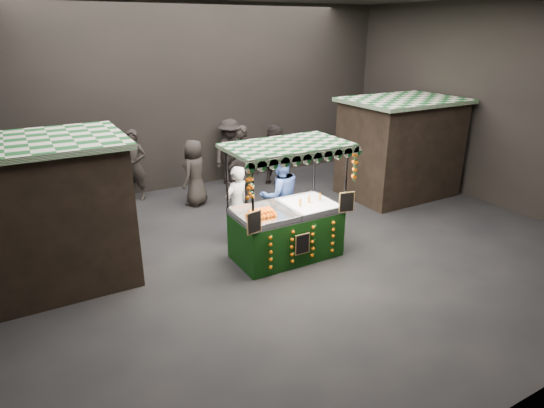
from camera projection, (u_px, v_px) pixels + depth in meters
ground at (288, 249)px, 9.59m from camera, size 12.00×12.00×0.00m
market_hall at (291, 82)px, 8.39m from camera, size 12.10×10.10×5.05m
neighbour_stall_left at (41, 214)px, 7.92m from camera, size 3.00×2.20×2.60m
neighbour_stall_right at (399, 147)px, 12.37m from camera, size 3.00×2.20×2.60m
juice_stall at (288, 224)px, 9.02m from camera, size 2.38×1.40×2.31m
vendor_grey at (237, 205)px, 9.63m from camera, size 0.71×0.58×1.68m
vendor_blue at (280, 196)px, 9.85m from camera, size 0.99×0.82×1.89m
shopper_0 at (56, 198)px, 10.06m from camera, size 0.67×0.50×1.64m
shopper_1 at (361, 166)px, 12.30m from camera, size 1.06×1.05×1.72m
shopper_2 at (242, 176)px, 11.66m from camera, size 0.96×0.50×1.57m
shopper_3 at (230, 152)px, 13.31m from camera, size 1.42×1.19×1.91m
shopper_4 at (195, 173)px, 11.73m from camera, size 0.99×0.94×1.70m
shopper_5 at (275, 155)px, 13.28m from camera, size 1.34×1.67×1.78m
shopper_6 at (241, 161)px, 12.46m from camera, size 0.69×0.81×1.89m
shopper_7 at (134, 165)px, 12.10m from camera, size 0.81×0.78×1.87m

